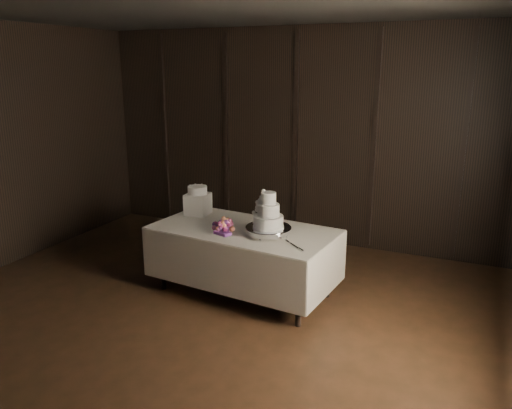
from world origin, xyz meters
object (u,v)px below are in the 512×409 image
object	(u,v)px
bouquet	(224,225)
wedding_cake	(265,214)
display_table	(244,258)
small_cake	(197,190)
box_pedestal	(198,204)
cake_stand	(268,231)

from	to	relation	value
bouquet	wedding_cake	bearing A→B (deg)	4.81
display_table	wedding_cake	world-z (taller)	wedding_cake
display_table	small_cake	world-z (taller)	small_cake
box_pedestal	cake_stand	bearing A→B (deg)	-19.04
cake_stand	bouquet	xyz separation A→B (m)	(-0.50, -0.06, 0.02)
cake_stand	small_cake	xyz separation A→B (m)	(-1.07, 0.37, 0.25)
display_table	wedding_cake	xyz separation A→B (m)	(0.31, -0.11, 0.58)
box_pedestal	small_cake	xyz separation A→B (m)	(0.00, 0.00, 0.17)
wedding_cake	bouquet	xyz separation A→B (m)	(-0.47, -0.04, -0.17)
cake_stand	bouquet	size ratio (longest dim) A/B	1.25
display_table	cake_stand	bearing A→B (deg)	-10.10
box_pedestal	small_cake	bearing A→B (deg)	0.00
display_table	box_pedestal	bearing A→B (deg)	164.89
bouquet	box_pedestal	xyz separation A→B (m)	(-0.57, 0.42, 0.06)
wedding_cake	display_table	bearing A→B (deg)	164.80
cake_stand	box_pedestal	world-z (taller)	box_pedestal
cake_stand	box_pedestal	bearing A→B (deg)	160.96
display_table	cake_stand	world-z (taller)	cake_stand
display_table	wedding_cake	size ratio (longest dim) A/B	5.57
small_cake	bouquet	bearing A→B (deg)	-36.66
wedding_cake	box_pedestal	size ratio (longest dim) A/B	1.44
display_table	small_cake	xyz separation A→B (m)	(-0.73, 0.28, 0.64)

